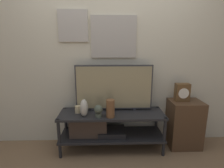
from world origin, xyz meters
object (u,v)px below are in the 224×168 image
at_px(vase_tall_ceramic, 110,109).
at_px(vase_urn_stoneware, 84,108).
at_px(television, 114,88).
at_px(decorative_bust, 98,110).
at_px(mantel_clock, 182,92).
at_px(candle_jar, 78,109).

relative_size(vase_tall_ceramic, vase_urn_stoneware, 1.02).
relative_size(television, decorative_bust, 6.46).
xyz_separation_m(television, mantel_clock, (0.92, -0.03, -0.07)).
bearing_deg(candle_jar, television, 9.11).
relative_size(candle_jar, mantel_clock, 0.40).
height_order(candle_jar, mantel_clock, mantel_clock).
bearing_deg(mantel_clock, television, 177.94).
xyz_separation_m(vase_tall_ceramic, vase_urn_stoneware, (-0.33, 0.04, -0.00)).
bearing_deg(vase_tall_ceramic, television, 76.57).
distance_m(vase_tall_ceramic, mantel_clock, 1.01).
height_order(television, mantel_clock, television).
bearing_deg(decorative_bust, vase_tall_ceramic, -0.55).
bearing_deg(decorative_bust, mantel_clock, 9.87).
height_order(television, vase_tall_ceramic, television).
xyz_separation_m(vase_tall_ceramic, decorative_bust, (-0.15, 0.00, -0.02)).
xyz_separation_m(vase_tall_ceramic, mantel_clock, (0.98, 0.20, 0.14)).
bearing_deg(vase_tall_ceramic, mantel_clock, 11.42).
xyz_separation_m(vase_urn_stoneware, candle_jar, (-0.10, 0.11, -0.06)).
bearing_deg(television, mantel_clock, -2.06).
relative_size(vase_urn_stoneware, candle_jar, 2.31).
xyz_separation_m(television, vase_urn_stoneware, (-0.39, -0.19, -0.21)).
xyz_separation_m(television, candle_jar, (-0.48, -0.08, -0.28)).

